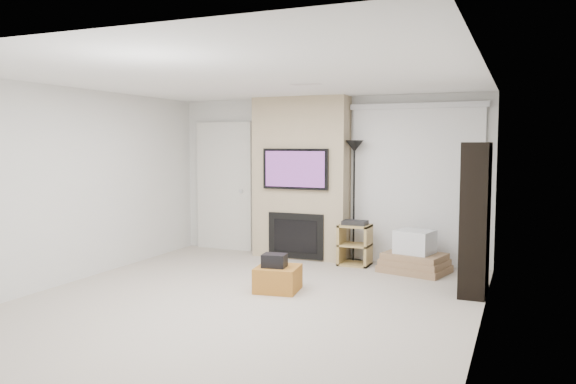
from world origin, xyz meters
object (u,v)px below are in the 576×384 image
at_px(av_stand, 355,242).
at_px(floor_lamp, 354,167).
at_px(bookshelf, 475,218).
at_px(box_stack, 415,256).
at_px(ottoman, 278,279).

bearing_deg(av_stand, floor_lamp, 112.19).
bearing_deg(bookshelf, box_stack, 136.33).
distance_m(av_stand, box_stack, 0.91).
relative_size(floor_lamp, av_stand, 2.78).
bearing_deg(floor_lamp, box_stack, -17.12).
distance_m(floor_lamp, av_stand, 1.12).
bearing_deg(floor_lamp, ottoman, -101.06).
relative_size(av_stand, box_stack, 0.65).
height_order(ottoman, bookshelf, bookshelf).
height_order(box_stack, bookshelf, bookshelf).
bearing_deg(ottoman, box_stack, 50.76).
bearing_deg(box_stack, bookshelf, -43.67).
xyz_separation_m(ottoman, floor_lamp, (0.38, 1.95, 1.29)).
distance_m(av_stand, bookshelf, 2.06).
relative_size(ottoman, bookshelf, 0.28).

